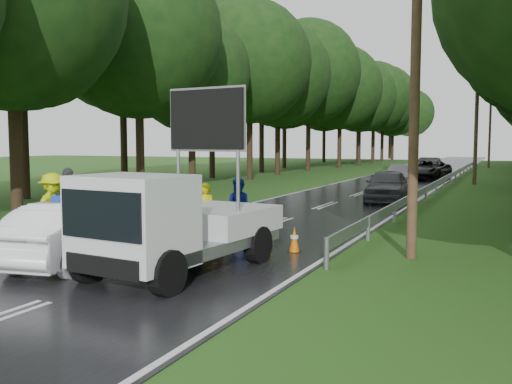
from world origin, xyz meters
The scene contains 21 objects.
ground centered at (0.00, 0.00, 0.00)m, with size 160.00×160.00×0.00m, color #244B15.
road centered at (0.00, 30.00, 0.01)m, with size 7.00×140.00×0.02m, color black.
guardrail centered at (3.70, 29.67, 0.55)m, with size 0.12×60.06×0.70m.
utility_pole_near centered at (5.20, 2.00, 5.06)m, with size 1.40×0.24×10.00m.
utility_pole_mid centered at (5.20, 28.00, 5.06)m, with size 1.40×0.24×10.00m.
utility_pole_far centered at (5.20, 54.00, 5.06)m, with size 1.40×0.24×10.00m.
police_sedan centered at (-1.68, -1.84, 0.71)m, with size 2.20×4.49×1.56m.
work_truck centered at (0.90, -1.79, 1.07)m, with size 2.69×5.17×3.96m.
barrier centered at (0.80, 1.00, 0.79)m, with size 2.52×0.45×1.05m.
officer centered at (-0.45, 2.00, 0.83)m, with size 0.60×0.40×1.65m, color #D3CC0B.
civilian centered at (0.16, 3.00, 0.88)m, with size 0.85×0.66×1.75m, color #18289F.
bystander_left centered at (-4.00, -0.07, 0.98)m, with size 1.27×0.73×1.96m, color #C7D90B.
bystander_mid centered at (-4.83, 1.44, 1.01)m, with size 1.18×0.49×2.02m, color #404247.
queue_car_first centered at (2.13, 14.67, 0.76)m, with size 1.80×4.48×1.53m, color #42444A.
queue_car_second centered at (0.80, 25.32, 0.68)m, with size 1.90×4.68×1.36m, color #AFB1B8.
queue_car_third centered at (1.82, 31.32, 0.74)m, with size 2.45×5.32×1.48m, color black.
queue_car_fourth centered at (0.80, 39.48, 0.72)m, with size 1.51×4.34×1.43m, color #3A3D41.
cone_center centered at (0.21, 1.62, 0.34)m, with size 0.34×0.34×0.71m.
cone_far centered at (-0.20, 3.13, 0.35)m, with size 0.34×0.34×0.73m.
cone_left_mid centered at (-2.75, 1.46, 0.37)m, with size 0.36×0.36×0.76m.
cone_right centered at (2.40, 1.50, 0.32)m, with size 0.32×0.32×0.67m.
Camera 1 is at (7.30, -11.85, 2.79)m, focal length 40.00 mm.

